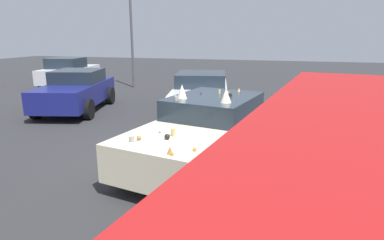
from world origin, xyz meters
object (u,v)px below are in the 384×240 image
(lot_lamp_post, at_px, (131,26))
(parked_sedan_far_right, at_px, (201,92))
(parked_sedan_behind_right, at_px, (69,72))
(art_car_decorated, at_px, (207,129))
(parked_sedan_near_right, at_px, (76,91))

(lot_lamp_post, bearing_deg, parked_sedan_far_right, -133.40)
(parked_sedan_far_right, height_order, parked_sedan_behind_right, parked_sedan_behind_right)
(parked_sedan_far_right, relative_size, parked_sedan_behind_right, 1.13)
(art_car_decorated, distance_m, parked_sedan_near_right, 6.65)
(parked_sedan_far_right, xyz_separation_m, lot_lamp_post, (4.51, 4.77, 2.41))
(parked_sedan_far_right, relative_size, parked_sedan_near_right, 1.10)
(parked_sedan_far_right, bearing_deg, parked_sedan_behind_right, -127.13)
(parked_sedan_near_right, height_order, parked_sedan_behind_right, parked_sedan_behind_right)
(art_car_decorated, xyz_separation_m, parked_sedan_behind_right, (8.54, 9.58, 0.04))
(parked_sedan_far_right, height_order, lot_lamp_post, lot_lamp_post)
(parked_sedan_near_right, relative_size, parked_sedan_behind_right, 1.03)
(parked_sedan_behind_right, bearing_deg, lot_lamp_post, -90.92)
(parked_sedan_near_right, bearing_deg, lot_lamp_post, 170.57)
(lot_lamp_post, bearing_deg, art_car_decorated, -146.06)
(art_car_decorated, height_order, parked_sedan_behind_right, art_car_decorated)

